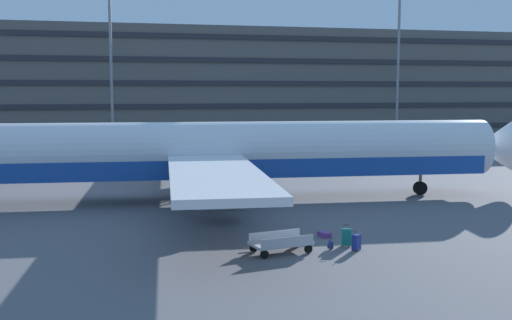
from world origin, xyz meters
The scene contains 10 objects.
ground_plane centered at (0.00, 0.00, 0.00)m, with size 600.00×600.00×0.00m, color #5B5B60.
terminal_structure centered at (0.00, 53.90, 8.09)m, with size 162.72×15.40×16.17m.
airliner centered at (5.29, -1.17, 3.01)m, with size 41.63×33.77×10.45m.
light_mast_left centered at (-1.25, 38.78, 13.14)m, with size 1.80×0.50×22.87m.
light_mast_center_left centered at (37.23, 38.78, 13.24)m, with size 1.80×0.50×23.06m.
suitcase_red centered at (9.38, -13.88, 0.43)m, with size 0.47×0.34×0.98m.
suitcase_upright centered at (9.00, -12.02, 0.12)m, with size 0.56×0.77×0.24m.
suitcase_navy centered at (9.57, -14.62, 0.38)m, with size 0.47×0.44×0.85m.
backpack_teal centered at (8.48, -14.30, 0.22)m, with size 0.33×0.39×0.51m.
baggage_cart centered at (6.25, -14.25, 0.43)m, with size 3.37×1.79×0.82m.
Camera 1 is at (-0.38, -38.71, 6.90)m, focal length 42.31 mm.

